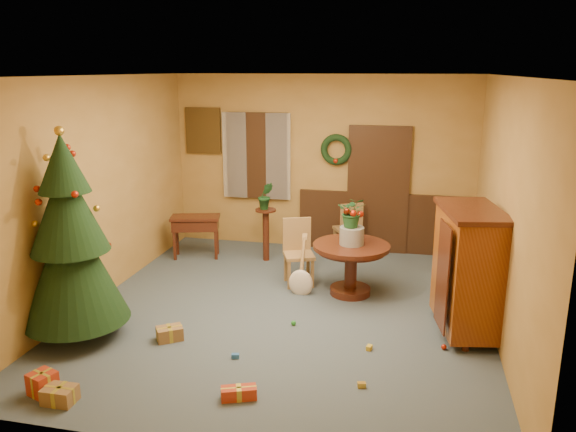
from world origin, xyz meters
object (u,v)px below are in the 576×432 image
(dining_table, at_px, (351,259))
(christmas_tree, at_px, (70,241))
(sideboard, at_px, (468,267))
(chair_near, at_px, (298,249))
(writing_desk, at_px, (196,226))

(dining_table, height_order, christmas_tree, christmas_tree)
(sideboard, bearing_deg, chair_near, 153.01)
(chair_near, xyz_separation_m, writing_desk, (-1.84, 0.75, 0.02))
(dining_table, distance_m, writing_desk, 2.81)
(christmas_tree, distance_m, writing_desk, 3.02)
(writing_desk, bearing_deg, dining_table, -21.04)
(christmas_tree, bearing_deg, dining_table, 33.74)
(dining_table, relative_size, writing_desk, 1.22)
(chair_near, bearing_deg, dining_table, -18.48)
(christmas_tree, xyz_separation_m, sideboard, (4.30, 1.08, -0.34))
(chair_near, relative_size, writing_desk, 1.10)
(dining_table, xyz_separation_m, christmas_tree, (-2.89, -1.93, 0.65))
(dining_table, xyz_separation_m, sideboard, (1.41, -0.86, 0.30))
(writing_desk, bearing_deg, sideboard, -24.81)
(christmas_tree, distance_m, sideboard, 4.45)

